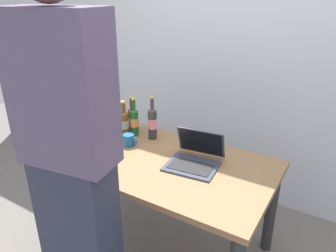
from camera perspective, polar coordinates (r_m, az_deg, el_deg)
ground_plane at (r=2.47m, az=0.07°, el=-20.71°), size 8.00×8.00×0.00m
desk at (r=2.11m, az=0.07°, el=-8.99°), size 1.34×0.83×0.70m
laptop at (r=2.02m, az=4.84°, el=-5.69°), size 0.35×0.35×0.20m
beer_bottle_green at (r=2.40m, az=-6.09°, el=0.93°), size 0.07×0.07×0.29m
beer_bottle_amber at (r=2.32m, az=-2.82°, el=0.63°), size 0.07×0.07×0.33m
beer_bottle_dark at (r=2.39m, az=-7.89°, el=0.61°), size 0.07×0.07×0.28m
beer_bottle_brown at (r=2.47m, az=-6.49°, el=1.32°), size 0.06×0.06×0.28m
person_figure at (r=1.53m, az=-16.99°, el=-6.19°), size 0.46×0.34×1.92m
coffee_mug at (r=2.26m, az=-6.99°, el=-2.52°), size 0.11×0.08×0.08m
back_wall at (r=2.69m, az=11.17°, el=13.83°), size 6.00×0.10×2.60m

